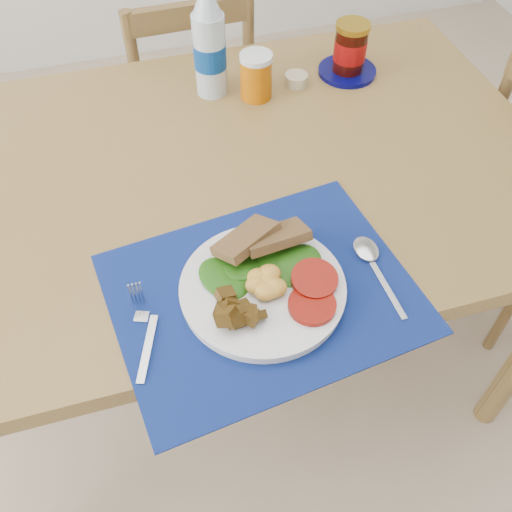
% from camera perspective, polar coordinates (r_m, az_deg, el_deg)
% --- Properties ---
extents(ground, '(4.00, 4.00, 0.00)m').
position_cam_1_polar(ground, '(1.69, -0.57, -15.33)').
color(ground, tan).
rests_on(ground, ground).
extents(table, '(1.40, 0.90, 0.75)m').
position_cam_1_polar(table, '(1.25, -3.31, 5.96)').
color(table, brown).
rests_on(table, ground).
extents(chair_far, '(0.39, 0.37, 1.02)m').
position_cam_1_polar(chair_far, '(1.83, -6.65, 16.32)').
color(chair_far, brown).
rests_on(chair_far, ground).
extents(placemat, '(0.55, 0.45, 0.00)m').
position_cam_1_polar(placemat, '(0.97, 0.66, -3.72)').
color(placemat, '#041131').
rests_on(placemat, table).
extents(breakfast_plate, '(0.28, 0.28, 0.07)m').
position_cam_1_polar(breakfast_plate, '(0.95, 0.42, -3.22)').
color(breakfast_plate, silver).
rests_on(breakfast_plate, placemat).
extents(fork, '(0.05, 0.18, 0.00)m').
position_cam_1_polar(fork, '(0.94, -11.17, -7.08)').
color(fork, '#B2B5BA').
rests_on(fork, placemat).
extents(spoon, '(0.04, 0.19, 0.01)m').
position_cam_1_polar(spoon, '(1.03, 11.54, -0.55)').
color(spoon, '#B2B5BA').
rests_on(spoon, placemat).
extents(water_bottle, '(0.07, 0.07, 0.25)m').
position_cam_1_polar(water_bottle, '(1.35, -4.67, 19.98)').
color(water_bottle, '#ADBFCC').
rests_on(water_bottle, table).
extents(juice_glass, '(0.07, 0.07, 0.10)m').
position_cam_1_polar(juice_glass, '(1.36, 0.01, 17.44)').
color(juice_glass, '#B15704').
rests_on(juice_glass, table).
extents(ramekin, '(0.05, 0.05, 0.03)m').
position_cam_1_polar(ramekin, '(1.43, 4.04, 17.18)').
color(ramekin, tan).
rests_on(ramekin, table).
extents(jam_on_saucer, '(0.14, 0.14, 0.13)m').
position_cam_1_polar(jam_on_saucer, '(1.46, 9.35, 19.49)').
color(jam_on_saucer, '#040548').
rests_on(jam_on_saucer, table).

